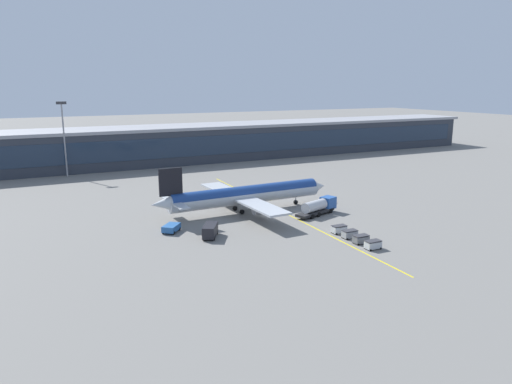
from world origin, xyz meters
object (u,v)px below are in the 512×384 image
(fuel_tanker, at_px, (319,206))
(baggage_cart_2, at_px, (350,234))
(pushback_tug, at_px, (171,228))
(baggage_cart_1, at_px, (361,239))
(main_airliner, at_px, (246,195))
(baggage_cart_3, at_px, (339,229))
(baggage_cart_0, at_px, (373,245))
(crew_van, at_px, (210,230))

(fuel_tanker, relative_size, baggage_cart_2, 4.11)
(pushback_tug, distance_m, baggage_cart_1, 34.16)
(pushback_tug, bearing_deg, main_airliner, 21.25)
(baggage_cart_1, bearing_deg, baggage_cart_2, 88.74)
(baggage_cart_3, bearing_deg, baggage_cart_0, -91.26)
(pushback_tug, bearing_deg, baggage_cart_2, -32.88)
(main_airliner, xyz_separation_m, crew_van, (-13.38, -13.36, -2.31))
(baggage_cart_1, bearing_deg, fuel_tanker, 77.90)
(main_airliner, xyz_separation_m, baggage_cart_1, (8.44, -28.04, -2.84))
(fuel_tanker, xyz_separation_m, baggage_cart_3, (-3.92, -12.52, -0.96))
(baggage_cart_2, height_order, baggage_cart_3, same)
(main_airliner, xyz_separation_m, pushback_tug, (-18.68, -7.26, -2.78))
(main_airliner, distance_m, baggage_cart_1, 29.42)
(fuel_tanker, height_order, baggage_cart_0, fuel_tanker)
(fuel_tanker, bearing_deg, baggage_cart_0, -100.57)
(crew_van, relative_size, baggage_cart_0, 2.00)
(crew_van, xyz_separation_m, baggage_cart_3, (21.96, -8.28, -0.53))
(crew_van, distance_m, baggage_cart_1, 26.30)
(pushback_tug, distance_m, baggage_cart_3, 30.82)
(baggage_cart_1, height_order, baggage_cart_3, same)
(main_airliner, relative_size, baggage_cart_2, 15.42)
(crew_van, relative_size, baggage_cart_2, 2.00)
(main_airliner, height_order, baggage_cart_0, main_airliner)
(main_airliner, height_order, baggage_cart_2, main_airliner)
(main_airliner, distance_m, fuel_tanker, 15.58)
(crew_van, bearing_deg, fuel_tanker, 9.30)
(crew_van, distance_m, baggage_cart_2, 24.72)
(main_airliner, height_order, fuel_tanker, main_airliner)
(baggage_cart_2, relative_size, baggage_cart_3, 1.00)
(pushback_tug, xyz_separation_m, baggage_cart_3, (27.26, -14.38, -0.07))
(crew_van, relative_size, baggage_cart_1, 2.00)
(baggage_cart_1, distance_m, baggage_cart_2, 3.20)
(baggage_cart_2, bearing_deg, pushback_tug, 147.12)
(baggage_cart_0, relative_size, baggage_cart_2, 1.00)
(pushback_tug, bearing_deg, baggage_cart_1, -37.46)
(crew_van, bearing_deg, baggage_cart_2, -27.68)
(baggage_cart_3, bearing_deg, main_airliner, 111.64)
(fuel_tanker, height_order, baggage_cart_1, fuel_tanker)
(baggage_cart_1, bearing_deg, main_airliner, 106.76)
(main_airliner, relative_size, pushback_tug, 9.45)
(crew_van, relative_size, pushback_tug, 1.22)
(main_airliner, bearing_deg, fuel_tanker, -36.11)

